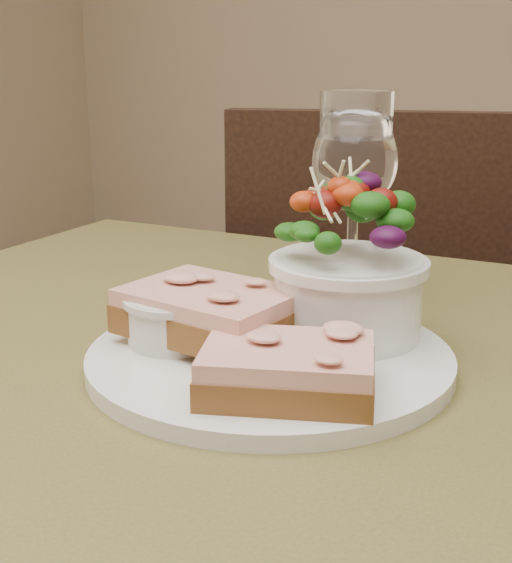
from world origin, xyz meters
The scene contains 9 objects.
cafe_table centered at (0.00, 0.00, 0.65)m, with size 0.80×0.80×0.75m.
chair_far centered at (-0.09, 0.69, 0.29)m, with size 0.52×0.52×0.90m.
dinner_plate centered at (0.03, 0.02, 0.76)m, with size 0.27×0.27×0.01m, color white.
sandwich_front centered at (0.07, -0.04, 0.78)m, with size 0.13×0.11×0.03m.
sandwich_back centered at (-0.01, 0.02, 0.79)m, with size 0.14×0.11×0.03m.
ramekin centered at (-0.04, 0.01, 0.78)m, with size 0.07×0.07×0.04m.
salad_bowl centered at (0.07, 0.08, 0.82)m, with size 0.11×0.11×0.13m.
garnish centered at (-0.03, 0.10, 0.77)m, with size 0.05×0.04×0.02m.
wine_glass centered at (0.03, 0.20, 0.87)m, with size 0.08×0.08×0.18m.
Camera 1 is at (0.26, -0.46, 0.97)m, focal length 50.00 mm.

